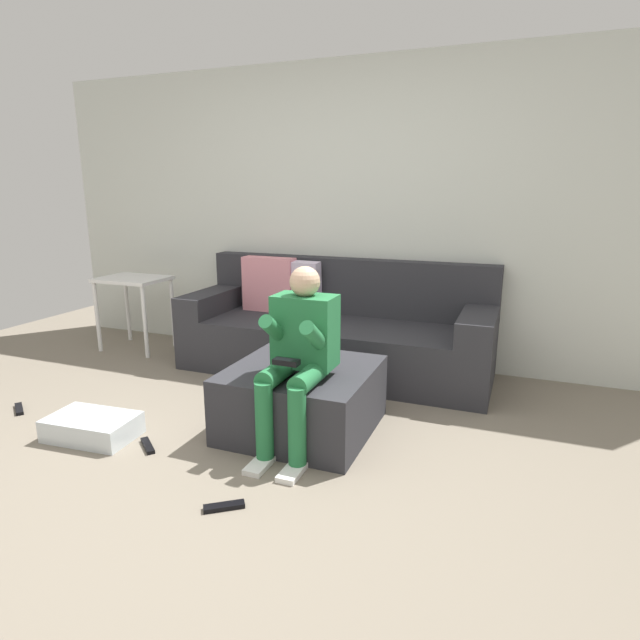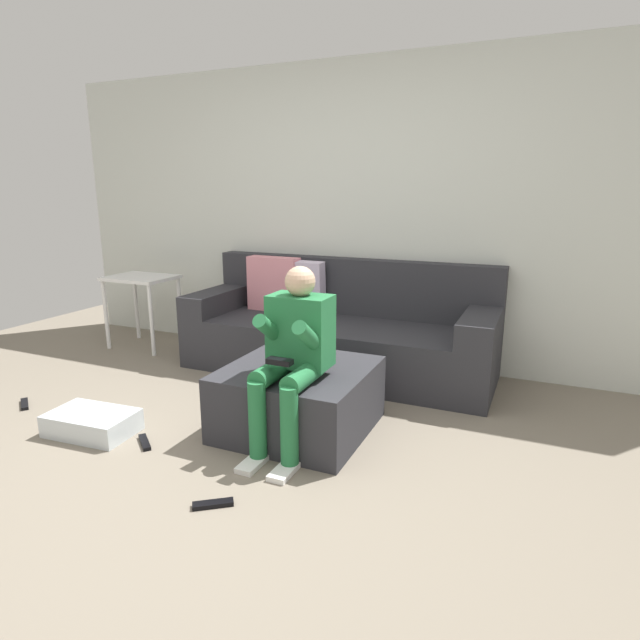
{
  "view_description": "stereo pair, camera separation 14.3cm",
  "coord_description": "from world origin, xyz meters",
  "views": [
    {
      "loc": [
        1.41,
        -1.97,
        1.44
      ],
      "look_at": [
        0.12,
        1.29,
        0.56
      ],
      "focal_mm": 29.41,
      "sensor_mm": 36.0,
      "label": 1
    },
    {
      "loc": [
        1.54,
        -1.92,
        1.44
      ],
      "look_at": [
        0.12,
        1.29,
        0.56
      ],
      "focal_mm": 29.41,
      "sensor_mm": 36.0,
      "label": 2
    }
  ],
  "objects": [
    {
      "name": "wall_back",
      "position": [
        0.0,
        2.29,
        1.23
      ],
      "size": [
        5.67,
        0.1,
        2.45
      ],
      "primitive_type": "cube",
      "color": "silver",
      "rests_on": "ground_plane"
    },
    {
      "name": "person_seated",
      "position": [
        0.28,
        0.56,
        0.58
      ],
      "size": [
        0.35,
        0.62,
        1.03
      ],
      "color": "#26723F",
      "rests_on": "ground_plane"
    },
    {
      "name": "remote_near_ottoman",
      "position": [
        0.21,
        -0.14,
        0.01
      ],
      "size": [
        0.18,
        0.15,
        0.02
      ],
      "primitive_type": "cube",
      "rotation": [
        0.0,
        0.0,
        0.63
      ],
      "color": "black",
      "rests_on": "ground_plane"
    },
    {
      "name": "ground_plane",
      "position": [
        0.0,
        0.0,
        0.0
      ],
      "size": [
        7.37,
        7.37,
        0.0
      ],
      "primitive_type": "plane",
      "color": "slate"
    },
    {
      "name": "remote_under_side_table",
      "position": [
        -1.67,
        0.32,
        0.01
      ],
      "size": [
        0.18,
        0.15,
        0.02
      ],
      "primitive_type": "cube",
      "rotation": [
        0.0,
        0.0,
        -0.63
      ],
      "color": "black",
      "rests_on": "ground_plane"
    },
    {
      "name": "remote_by_storage_bin",
      "position": [
        -0.52,
        0.21,
        0.01
      ],
      "size": [
        0.18,
        0.16,
        0.02
      ],
      "primitive_type": "cube",
      "rotation": [
        0.0,
        0.0,
        -0.69
      ],
      "color": "black",
      "rests_on": "ground_plane"
    },
    {
      "name": "ottoman",
      "position": [
        0.21,
        0.76,
        0.2
      ],
      "size": [
        0.84,
        0.84,
        0.4
      ],
      "primitive_type": "cube",
      "color": "#2D2D33",
      "rests_on": "ground_plane"
    },
    {
      "name": "side_table",
      "position": [
        -1.89,
        1.76,
        0.56
      ],
      "size": [
        0.59,
        0.45,
        0.67
      ],
      "color": "white",
      "rests_on": "ground_plane"
    },
    {
      "name": "couch_sectional",
      "position": [
        0.0,
        1.88,
        0.31
      ],
      "size": [
        2.46,
        0.84,
        0.88
      ],
      "color": "#2D2D33",
      "rests_on": "ground_plane"
    },
    {
      "name": "storage_bin",
      "position": [
        -0.91,
        0.2,
        0.07
      ],
      "size": [
        0.53,
        0.36,
        0.13
      ],
      "primitive_type": "cube",
      "rotation": [
        0.0,
        0.0,
        0.08
      ],
      "color": "silver",
      "rests_on": "ground_plane"
    }
  ]
}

